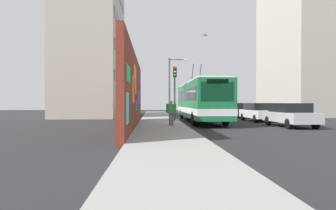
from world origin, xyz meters
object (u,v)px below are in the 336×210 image
object	(u,v)px
parked_car_red	(222,109)
street_lamp	(172,83)
pedestrian_at_curb	(171,111)
traffic_light	(175,84)
parked_car_silver	(290,114)
parked_car_dark_gray	(236,110)
parked_car_white	(258,112)
city_bus	(200,100)

from	to	relation	value
parked_car_red	street_lamp	distance (m)	10.78
street_lamp	pedestrian_at_curb	bearing A→B (deg)	175.64
parked_car_red	traffic_light	bearing A→B (deg)	150.17
parked_car_silver	parked_car_red	bearing A→B (deg)	-0.00
parked_car_silver	parked_car_dark_gray	distance (m)	11.32
parked_car_white	parked_car_silver	bearing A→B (deg)	-180.00
parked_car_dark_gray	traffic_light	bearing A→B (deg)	132.99
parked_car_red	pedestrian_at_curb	distance (m)	19.23
city_bus	pedestrian_at_curb	xyz separation A→B (m)	(-5.15, 2.78, -0.75)
parked_car_silver	parked_car_red	size ratio (longest dim) A/B	0.94
pedestrian_at_curb	traffic_light	world-z (taller)	traffic_light
parked_car_silver	traffic_light	distance (m)	8.90
parked_car_dark_gray	pedestrian_at_curb	world-z (taller)	pedestrian_at_curb
parked_car_dark_gray	street_lamp	xyz separation A→B (m)	(-1.52, 7.22, 2.81)
parked_car_white	parked_car_red	xyz separation A→B (m)	(11.94, -0.00, -0.00)
pedestrian_at_curb	city_bus	bearing A→B (deg)	-28.33
parked_car_dark_gray	city_bus	bearing A→B (deg)	140.77
pedestrian_at_curb	street_lamp	world-z (taller)	street_lamp
parked_car_silver	street_lamp	bearing A→B (deg)	36.37
parked_car_red	city_bus	bearing A→B (deg)	157.14
parked_car_white	pedestrian_at_curb	bearing A→B (deg)	124.83
parked_car_dark_gray	parked_car_white	bearing A→B (deg)	180.00
parked_car_dark_gray	street_lamp	size ratio (longest dim) A/B	0.77
parked_car_silver	pedestrian_at_curb	size ratio (longest dim) A/B	2.76
parked_car_white	traffic_light	bearing A→B (deg)	96.83
parked_car_dark_gray	street_lamp	world-z (taller)	street_lamp
city_bus	parked_car_silver	world-z (taller)	city_bus
pedestrian_at_curb	traffic_light	bearing A→B (deg)	-7.67
city_bus	pedestrian_at_curb	distance (m)	5.90
parked_car_dark_gray	parked_car_red	distance (m)	5.97
pedestrian_at_curb	street_lamp	xyz separation A→B (m)	(10.00, -0.76, 2.57)
city_bus	parked_car_silver	xyz separation A→B (m)	(-4.96, -5.20, -0.99)
parked_car_red	pedestrian_at_curb	xyz separation A→B (m)	(-17.49, 7.98, 0.25)
parked_car_red	street_lamp	bearing A→B (deg)	136.06
city_bus	parked_car_white	size ratio (longest dim) A/B	2.71
city_bus	parked_car_dark_gray	size ratio (longest dim) A/B	2.67
city_bus	parked_car_red	xyz separation A→B (m)	(12.34, -5.20, -1.00)
parked_car_silver	parked_car_white	size ratio (longest dim) A/B	0.97
parked_car_dark_gray	pedestrian_at_curb	bearing A→B (deg)	145.30
parked_car_white	traffic_light	world-z (taller)	traffic_light
parked_car_dark_gray	traffic_light	world-z (taller)	traffic_light
street_lamp	parked_car_dark_gray	bearing A→B (deg)	-78.09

